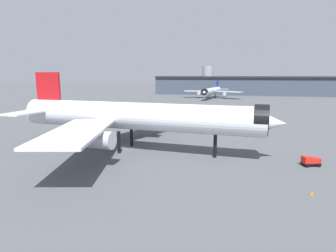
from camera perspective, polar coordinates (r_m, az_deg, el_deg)
The scene contains 8 objects.
ground at distance 66.74m, azimuth -8.88°, elevation -4.39°, with size 900.00×900.00×0.00m, color #4C4F54.
airliner_near_gate at distance 62.75m, azimuth -6.82°, elevation 1.90°, with size 62.46×57.11×17.46m.
airliner_far_taxiway at distance 204.59m, azimuth 8.89°, elevation 7.05°, with size 43.35×47.44×12.39m.
terminal_building at distance 254.89m, azimuth 23.52°, elevation 7.52°, with size 228.61×51.70×24.20m.
service_truck_front at distance 98.27m, azimuth -14.19°, elevation 1.11°, with size 5.37×5.64×3.00m.
baggage_tug_wing at distance 59.24m, azimuth 26.93°, elevation -6.34°, with size 3.58×2.95×1.85m.
baggage_cart_trailing at distance 98.97m, azimuth -9.30°, elevation 1.00°, with size 2.49×2.05×1.82m.
traffic_cone_near_nose at distance 45.84m, azimuth 27.10°, elevation -11.96°, with size 0.52×0.52×0.65m, color #F2600C.
Camera 1 is at (30.95, -56.68, 16.85)m, focal length 30.04 mm.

